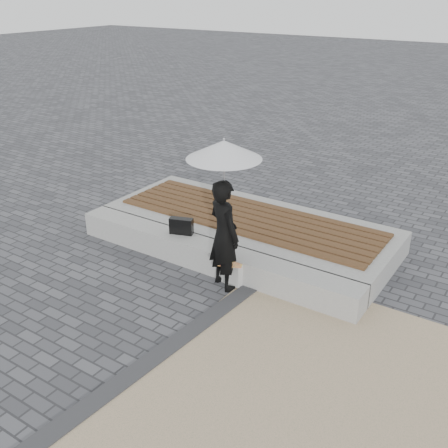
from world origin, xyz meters
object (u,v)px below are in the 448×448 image
at_px(parasol, 224,150).
at_px(handbag, 181,226).
at_px(canvas_tote, 233,273).
at_px(seating_ledge, 209,256).
at_px(woman, 224,235).

height_order(parasol, handbag, parasol).
height_order(parasol, canvas_tote, parasol).
bearing_deg(handbag, canvas_tote, -34.13).
xyz_separation_m(seating_ledge, canvas_tote, (0.58, -0.22, -0.01)).
bearing_deg(parasol, handbag, 159.56).
relative_size(seating_ledge, parasol, 3.82).
height_order(woman, parasol, parasol).
height_order(seating_ledge, woman, woman).
bearing_deg(canvas_tote, handbag, 175.21).
relative_size(parasol, handbag, 3.47).
relative_size(seating_ledge, canvas_tote, 13.36).
distance_m(seating_ledge, woman, 0.87).
bearing_deg(canvas_tote, woman, -117.94).
distance_m(seating_ledge, canvas_tote, 0.62).
bearing_deg(seating_ledge, handbag, 172.40).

